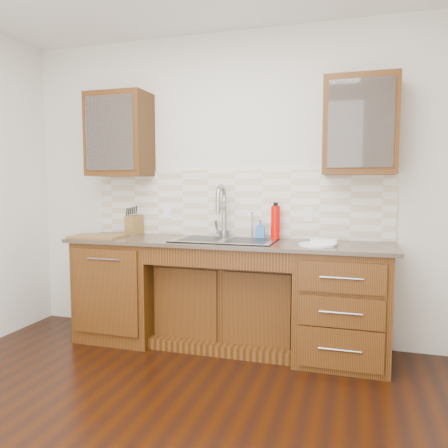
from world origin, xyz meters
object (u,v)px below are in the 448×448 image
(plate, at_px, (316,245))
(knife_block, at_px, (134,225))
(water_bottle, at_px, (275,223))
(soap_bottle, at_px, (260,229))
(cutting_board, at_px, (98,236))

(plate, height_order, knife_block, knife_block)
(plate, bearing_deg, water_bottle, 140.13)
(water_bottle, bearing_deg, knife_block, -179.24)
(soap_bottle, bearing_deg, cutting_board, -176.27)
(soap_bottle, distance_m, water_bottle, 0.14)
(soap_bottle, height_order, plate, soap_bottle)
(plate, relative_size, knife_block, 1.54)
(water_bottle, relative_size, plate, 1.05)
(soap_bottle, relative_size, water_bottle, 0.58)
(water_bottle, distance_m, knife_block, 1.33)
(water_bottle, bearing_deg, plate, -39.87)
(soap_bottle, height_order, knife_block, knife_block)
(knife_block, bearing_deg, plate, -0.93)
(water_bottle, relative_size, cutting_board, 0.65)
(soap_bottle, bearing_deg, plate, -38.90)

